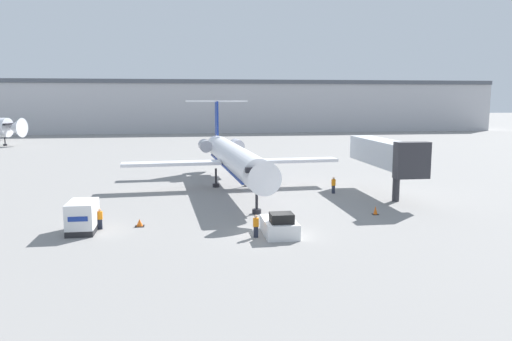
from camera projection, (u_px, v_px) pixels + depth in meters
The scene contains 11 objects.
ground_plane at pixel (273, 236), 37.18m from camera, with size 600.00×600.00×0.00m, color gray.
terminal_building at pixel (205, 106), 153.63m from camera, with size 180.00×16.80×15.71m.
airplane_main at pixel (233, 156), 56.47m from camera, with size 24.82×32.01×9.87m.
pushback_tug at pixel (279, 226), 37.32m from camera, with size 2.38×4.10×1.84m.
luggage_cart at pixel (82, 217), 37.99m from camera, with size 2.01×3.39×2.38m.
worker_near_tug at pixel (256, 226), 36.55m from camera, with size 0.40×0.24×1.70m.
worker_by_wing at pixel (333, 185), 53.58m from camera, with size 0.40×0.25×1.79m.
worker_on_apron at pixel (100, 218), 38.89m from camera, with size 0.40×0.24×1.65m.
traffic_cone_left at pixel (140, 223), 39.80m from camera, with size 0.72×0.72×0.60m.
traffic_cone_right at pixel (375, 210), 43.89m from camera, with size 0.52×0.52×0.76m.
jet_bridge at pixel (385, 154), 51.92m from camera, with size 3.20×14.18×6.19m.
Camera 1 is at (-6.40, -35.56, 10.11)m, focal length 35.00 mm.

